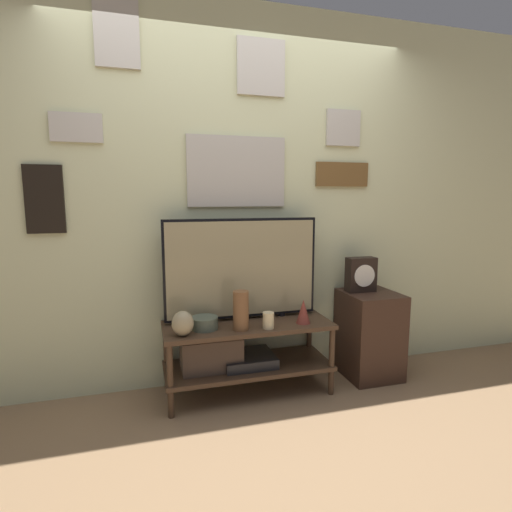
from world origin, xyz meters
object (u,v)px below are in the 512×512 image
vase_wide_bowl (204,323)px  television (242,268)px  vase_tall_ceramic (241,310)px  mantel_clock (361,275)px  vase_slim_bronze (303,311)px  candle_jar (268,320)px  vase_urn_stoneware (183,323)px

vase_wide_bowl → television: bearing=25.7°
vase_tall_ceramic → mantel_clock: mantel_clock is taller
vase_slim_bronze → candle_jar: size_ratio=1.52×
candle_jar → mantel_clock: bearing=14.8°
vase_wide_bowl → candle_jar: 0.42m
vase_wide_bowl → vase_slim_bronze: bearing=-5.3°
vase_urn_stoneware → mantel_clock: 1.40m
vase_tall_ceramic → vase_wide_bowl: (-0.23, 0.08, -0.09)m
candle_jar → vase_urn_stoneware: bearing=179.1°
vase_tall_ceramic → vase_urn_stoneware: (-0.38, -0.01, -0.05)m
television → mantel_clock: size_ratio=4.15×
television → vase_slim_bronze: (0.39, -0.20, -0.29)m
candle_jar → television: bearing=116.2°
vase_tall_ceramic → television: bearing=74.2°
television → vase_slim_bronze: 0.52m
vase_wide_bowl → candle_jar: (0.41, -0.10, 0.01)m
candle_jar → vase_slim_bronze: bearing=8.6°
television → candle_jar: 0.41m
candle_jar → vase_tall_ceramic: bearing=173.0°
television → vase_urn_stoneware: (-0.44, -0.23, -0.29)m
vase_wide_bowl → mantel_clock: size_ratio=0.68×
television → vase_wide_bowl: (-0.29, -0.14, -0.33)m
vase_urn_stoneware → mantel_clock: bearing=8.5°
television → mantel_clock: television is taller
vase_slim_bronze → candle_jar: bearing=-171.4°
vase_slim_bronze → vase_tall_ceramic: bearing=-177.7°
candle_jar → vase_wide_bowl: bearing=166.0°
vase_slim_bronze → mantel_clock: bearing=17.8°
vase_slim_bronze → vase_wide_bowl: vase_slim_bronze is taller
candle_jar → mantel_clock: 0.87m
vase_urn_stoneware → candle_jar: (0.56, -0.01, -0.03)m
vase_urn_stoneware → vase_wide_bowl: bearing=31.9°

